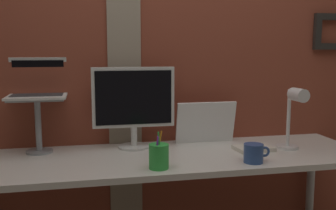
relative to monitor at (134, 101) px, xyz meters
name	(u,v)px	position (x,y,z in m)	size (l,w,h in m)	color
brick_wall_back	(159,40)	(0.18, 0.18, 0.34)	(3.14, 0.16, 2.69)	brown
desk	(172,168)	(0.17, -0.19, -0.34)	(2.08, 0.63, 0.74)	silver
monitor	(134,101)	(0.00, 0.00, 0.00)	(0.45, 0.18, 0.45)	silver
laptop_stand	(38,116)	(-0.51, 0.00, -0.07)	(0.28, 0.22, 0.30)	gray
laptop	(38,87)	(-0.51, 0.06, 0.09)	(0.30, 0.27, 0.21)	silver
whiteboard_panel	(206,122)	(0.43, 0.03, -0.14)	(0.35, 0.02, 0.25)	white
desk_lamp	(294,112)	(0.83, -0.25, -0.05)	(0.12, 0.20, 0.35)	white
pen_cup	(159,156)	(0.06, -0.41, -0.21)	(0.09, 0.09, 0.18)	green
coffee_mug	(254,153)	(0.54, -0.41, -0.22)	(0.13, 0.09, 0.09)	#2D4C8C
paper_clutter_stack	(253,148)	(0.63, -0.19, -0.25)	(0.20, 0.14, 0.02)	silver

